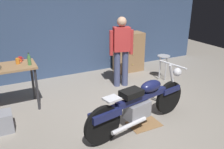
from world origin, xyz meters
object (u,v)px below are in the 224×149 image
object	(u,v)px
shop_stool	(163,61)
wooden_dresser	(129,52)
bottle	(29,60)
person_standing	(121,49)
motorcycle	(141,103)
mug_red_diner	(20,59)
mug_orange_travel	(18,61)

from	to	relation	value
shop_stool	wooden_dresser	world-z (taller)	wooden_dresser
bottle	person_standing	bearing A→B (deg)	4.75
motorcycle	mug_red_diner	size ratio (longest dim) A/B	19.75
wooden_dresser	mug_red_diner	distance (m)	3.05
mug_orange_travel	wooden_dresser	bearing A→B (deg)	15.79
shop_stool	mug_orange_travel	world-z (taller)	mug_orange_travel
mug_red_diner	mug_orange_travel	bearing A→B (deg)	-113.64
person_standing	shop_stool	distance (m)	1.26
person_standing	wooden_dresser	size ratio (longest dim) A/B	1.52
motorcycle	bottle	distance (m)	2.24
mug_orange_travel	bottle	world-z (taller)	bottle
wooden_dresser	bottle	size ratio (longest dim) A/B	4.56
shop_stool	bottle	size ratio (longest dim) A/B	2.66
mug_red_diner	bottle	distance (m)	0.34
shop_stool	wooden_dresser	size ratio (longest dim) A/B	0.58
wooden_dresser	mug_red_diner	bearing A→B (deg)	-166.35
person_standing	shop_stool	xyz separation A→B (m)	(1.18, -0.11, -0.43)
shop_stool	mug_red_diner	size ratio (longest dim) A/B	5.84
shop_stool	mug_red_diner	distance (m)	3.45
motorcycle	wooden_dresser	distance (m)	2.87
mug_orange_travel	bottle	distance (m)	0.26
wooden_dresser	bottle	world-z (taller)	bottle
bottle	mug_orange_travel	bearing A→B (deg)	136.97
shop_stool	bottle	xyz separation A→B (m)	(-3.28, -0.06, 0.50)
shop_stool	mug_orange_travel	distance (m)	3.50
person_standing	bottle	distance (m)	2.10
wooden_dresser	mug_orange_travel	distance (m)	3.14
shop_stool	wooden_dresser	xyz separation A→B (m)	(-0.47, 0.96, 0.05)
shop_stool	motorcycle	bearing A→B (deg)	-137.54
wooden_dresser	mug_red_diner	world-z (taller)	wooden_dresser
motorcycle	shop_stool	size ratio (longest dim) A/B	3.38
motorcycle	shop_stool	bearing A→B (deg)	31.63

